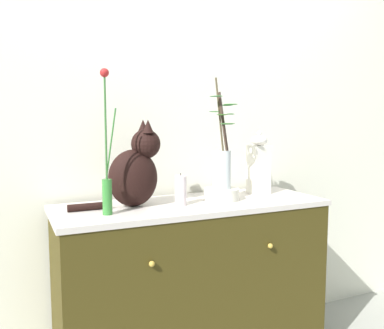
% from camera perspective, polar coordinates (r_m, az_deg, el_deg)
% --- Properties ---
extents(wall_back, '(4.40, 0.08, 2.60)m').
position_cam_1_polar(wall_back, '(2.19, -3.32, 8.85)').
color(wall_back, silver).
rests_on(wall_back, ground_plane).
extents(sideboard, '(1.27, 0.48, 0.81)m').
position_cam_1_polar(sideboard, '(2.07, 0.00, -16.34)').
color(sideboard, '#3A3110').
rests_on(sideboard, ground_plane).
extents(cat_sitting, '(0.42, 0.16, 0.39)m').
position_cam_1_polar(cat_sitting, '(1.86, -7.83, -0.82)').
color(cat_sitting, black).
rests_on(cat_sitting, sideboard).
extents(vase_slim_green, '(0.07, 0.04, 0.59)m').
position_cam_1_polar(vase_slim_green, '(1.71, -11.66, -1.00)').
color(vase_slim_green, '#327A32').
rests_on(vase_slim_green, sideboard).
extents(bowl_porcelain, '(0.17, 0.17, 0.06)m').
position_cam_1_polar(bowl_porcelain, '(2.01, 4.09, -4.11)').
color(bowl_porcelain, silver).
rests_on(bowl_porcelain, sideboard).
extents(vase_glass_clear, '(0.13, 0.16, 0.53)m').
position_cam_1_polar(vase_glass_clear, '(1.99, 4.15, 0.17)').
color(vase_glass_clear, silver).
rests_on(vase_glass_clear, bowl_porcelain).
extents(jar_lidded_porcelain, '(0.09, 0.09, 0.33)m').
position_cam_1_polar(jar_lidded_porcelain, '(2.19, 9.19, -0.11)').
color(jar_lidded_porcelain, silver).
rests_on(jar_lidded_porcelain, sideboard).
extents(candle_pillar, '(0.05, 0.05, 0.15)m').
position_cam_1_polar(candle_pillar, '(1.88, -1.57, -3.61)').
color(candle_pillar, silver).
rests_on(candle_pillar, sideboard).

